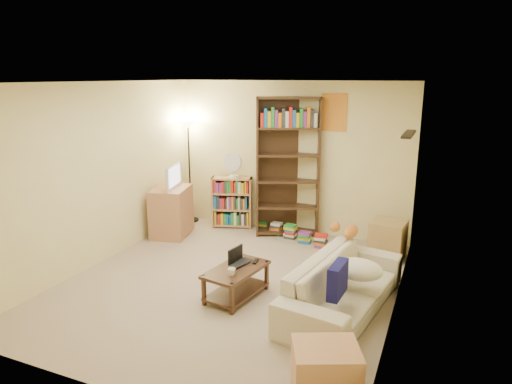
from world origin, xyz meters
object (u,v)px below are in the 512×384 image
sofa (343,285)px  floor_lamp (188,142)px  end_cabinet (326,371)px  mug (232,272)px  side_table (388,239)px  short_bookshelf (232,202)px  coffee_table (236,279)px  tall_bookshelf (288,164)px  desk_fan (233,165)px  tv_stand (172,211)px  television (170,177)px  laptop (244,264)px  tabby_cat (348,231)px

sofa → floor_lamp: floor_lamp is taller
end_cabinet → mug: bearing=141.9°
side_table → short_bookshelf: bearing=172.3°
mug → side_table: (1.45, 2.20, -0.14)m
short_bookshelf → side_table: bearing=-24.9°
coffee_table → tall_bookshelf: size_ratio=0.40×
sofa → end_cabinet: sofa is taller
desk_fan → short_bookshelf: bearing=138.1°
floor_lamp → mug: bearing=-51.0°
mug → tv_stand: bearing=137.8°
coffee_table → television: television is taller
tv_stand → desk_fan: size_ratio=1.83×
mug → tall_bookshelf: 2.69m
laptop → mug: 0.32m
laptop → short_bookshelf: bearing=42.2°
coffee_table → floor_lamp: (-2.03, 2.36, 1.22)m
floor_lamp → television: bearing=-82.6°
sofa → floor_lamp: (-3.27, 2.16, 1.16)m
coffee_table → tv_stand: bearing=150.3°
tabby_cat → short_bookshelf: bearing=149.4°
tv_stand → tall_bookshelf: size_ratio=0.35×
television → floor_lamp: floor_lamp is taller
tall_bookshelf → television: bearing=-178.1°
short_bookshelf → desk_fan: 0.68m
tv_stand → television: television is taller
tabby_cat → short_bookshelf: (-2.29, 1.36, -0.22)m
tabby_cat → tv_stand: tv_stand is taller
tabby_cat → end_cabinet: tabby_cat is taller
tv_stand → desk_fan: 1.29m
laptop → mug: mug is taller
side_table → mug: bearing=-123.3°
tabby_cat → side_table: bearing=68.6°
tabby_cat → floor_lamp: (-3.13, 1.36, 0.79)m
television → laptop: bearing=-140.7°
side_table → tabby_cat: bearing=-111.4°
laptop → floor_lamp: 3.24m
laptop → tv_stand: (-1.98, 1.47, 0.02)m
end_cabinet → side_table: bearing=88.8°
short_bookshelf → end_cabinet: short_bookshelf is taller
mug → short_bookshelf: size_ratio=0.13×
mug → floor_lamp: size_ratio=0.06×
floor_lamp → tabby_cat: bearing=-23.5°
mug → floor_lamp: bearing=129.0°
coffee_table → side_table: 2.49m
floor_lamp → end_cabinet: 5.17m
sofa → tabby_cat: 0.89m
coffee_table → television: bearing=150.3°
coffee_table → desk_fan: desk_fan is taller
tall_bookshelf → floor_lamp: bearing=158.0°
tall_bookshelf → desk_fan: 0.96m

